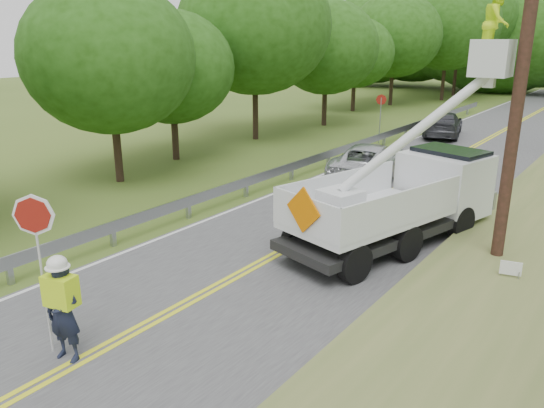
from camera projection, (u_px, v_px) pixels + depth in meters
The scene contains 10 objects.
ground at pixel (78, 363), 9.62m from camera, with size 140.00×140.00×0.00m, color #455F21.
road at pixel (394, 190), 20.41m from camera, with size 7.20×96.00×0.03m.
guardrail at pixel (317, 159), 23.20m from camera, with size 0.18×48.00×0.77m.
treeline_left at pixel (375, 30), 38.43m from camera, with size 10.88×58.76×12.13m.
flagger at pixel (62, 305), 9.41m from camera, with size 1.15×0.59×3.08m.
bucket_truck at pixel (418, 188), 15.09m from camera, with size 4.53×7.28×6.79m.
suv_silver at pixel (370, 161), 22.01m from camera, with size 2.42×5.24×1.46m, color silver.
suv_darkgrey at pixel (443, 124), 31.31m from camera, with size 2.01×4.95×1.44m, color #38393F.
stop_sign_permanent at pixel (381, 111), 28.92m from camera, with size 0.56×0.18×2.69m.
yard_sign at pixel (511, 269), 12.31m from camera, with size 0.47×0.14×0.69m.
Camera 1 is at (7.74, -4.63, 5.66)m, focal length 34.96 mm.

